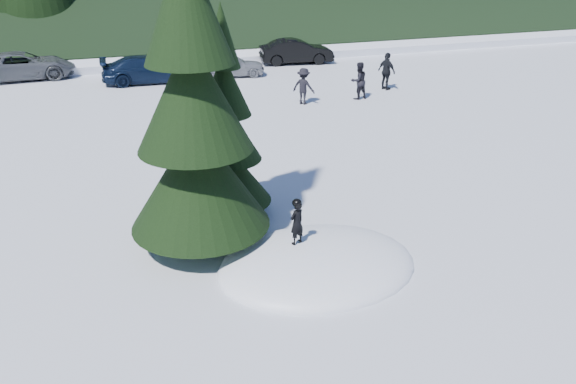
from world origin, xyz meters
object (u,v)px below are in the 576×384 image
object	(u,v)px
adult_2	(304,86)
car_5	(296,51)
car_4	(230,65)
spruce_tall	(193,109)
car_3	(148,69)
child_skier	(297,223)
adult_0	(359,81)
adult_1	(387,71)
car_2	(23,66)
spruce_short	(226,138)

from	to	relation	value
adult_2	car_5	distance (m)	8.95
car_4	spruce_tall	bearing A→B (deg)	171.65
car_3	car_4	size ratio (longest dim) A/B	1.27
child_skier	car_5	size ratio (longest dim) A/B	0.24
adult_0	adult_1	world-z (taller)	adult_1
car_3	child_skier	bearing A→B (deg)	-174.48
spruce_tall	car_4	size ratio (longest dim) A/B	2.38
car_2	car_5	bearing A→B (deg)	-96.96
child_skier	car_2	size ratio (longest dim) A/B	0.20
car_3	adult_0	bearing A→B (deg)	-124.51
car_4	car_2	bearing A→B (deg)	81.86
spruce_tall	adult_2	distance (m)	13.09
adult_2	car_5	size ratio (longest dim) A/B	0.37
car_2	car_4	xyz separation A→B (m)	(10.25, -2.87, -0.09)
car_2	car_3	world-z (taller)	car_2
car_2	car_4	world-z (taller)	car_2
adult_2	car_4	bearing A→B (deg)	-28.39
adult_2	car_3	distance (m)	8.76
adult_2	car_2	bearing A→B (deg)	8.66
spruce_short	car_5	xyz separation A→B (m)	(8.44, 18.08, -1.40)
spruce_short	child_skier	xyz separation A→B (m)	(0.84, -2.86, -1.12)
spruce_short	car_3	xyz separation A→B (m)	(-0.27, 16.00, -1.44)
adult_1	child_skier	bearing A→B (deg)	126.39
child_skier	car_4	bearing A→B (deg)	-123.04
adult_2	car_3	xyz separation A→B (m)	(-5.95, 6.42, -0.12)
adult_0	adult_2	xyz separation A→B (m)	(-2.66, -0.01, -0.04)
adult_2	child_skier	bearing A→B (deg)	115.16
spruce_short	adult_0	distance (m)	12.77
car_2	child_skier	bearing A→B (deg)	-165.68
spruce_tall	adult_1	bearing A→B (deg)	46.83
car_4	adult_0	bearing A→B (deg)	-138.06
car_3	car_4	distance (m)	4.21
spruce_tall	adult_2	size ratio (longest dim) A/B	5.44
child_skier	car_2	distance (m)	22.88
spruce_short	child_skier	bearing A→B (deg)	-73.68
adult_2	car_5	bearing A→B (deg)	-61.48
spruce_tall	car_2	xyz separation A→B (m)	(-5.31, 20.27, -2.61)
child_skier	adult_1	bearing A→B (deg)	-148.77
adult_2	car_5	world-z (taller)	adult_2
child_skier	adult_0	world-z (taller)	adult_0
child_skier	spruce_tall	bearing A→B (deg)	-62.09
spruce_short	adult_0	xyz separation A→B (m)	(8.34, 9.58, -1.27)
spruce_short	adult_1	xyz separation A→B (m)	(10.37, 10.72, -1.22)
spruce_short	adult_2	distance (m)	11.21
spruce_tall	car_4	world-z (taller)	spruce_tall
adult_1	adult_2	xyz separation A→B (m)	(-4.68, -1.14, -0.09)
spruce_short	adult_2	world-z (taller)	spruce_short
adult_0	car_2	distance (m)	17.35
car_5	spruce_tall	bearing A→B (deg)	162.23
car_5	adult_1	bearing A→B (deg)	-157.26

